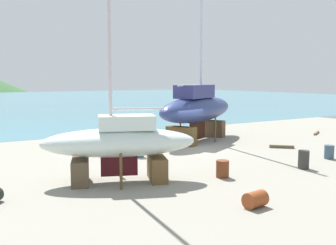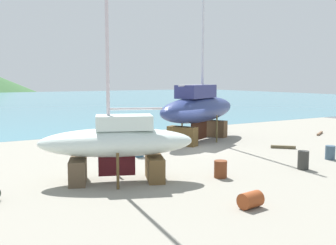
# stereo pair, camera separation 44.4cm
# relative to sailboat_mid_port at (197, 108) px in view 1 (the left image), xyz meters

# --- Properties ---
(ground_plane) EXTENTS (49.31, 49.31, 0.00)m
(ground_plane) POSITION_rel_sailboat_mid_port_xyz_m (-1.99, -5.58, -2.37)
(ground_plane) COLOR gray
(sea_water) EXTENTS (168.44, 105.32, 0.01)m
(sea_water) POSITION_rel_sailboat_mid_port_xyz_m (-1.99, 59.40, -2.37)
(sea_water) COLOR teal
(sea_water) RESTS_ON ground
(sailboat_mid_port) EXTENTS (9.77, 6.63, 17.18)m
(sailboat_mid_port) POSITION_rel_sailboat_mid_port_xyz_m (0.00, 0.00, 0.00)
(sailboat_mid_port) COLOR brown
(sailboat_mid_port) RESTS_ON ground
(sailboat_large_starboard) EXTENTS (7.13, 4.66, 10.64)m
(sailboat_large_starboard) POSITION_rel_sailboat_mid_port_xyz_m (-9.74, -7.52, -0.64)
(sailboat_large_starboard) COLOR brown
(sailboat_large_starboard) RESTS_ON ground
(worker) EXTENTS (0.50, 0.41, 1.70)m
(worker) POSITION_rel_sailboat_mid_port_xyz_m (-5.40, 2.72, -1.49)
(worker) COLOR #264395
(worker) RESTS_ON ground
(barrel_rust_far) EXTENTS (0.76, 0.76, 0.94)m
(barrel_rust_far) POSITION_rel_sailboat_mid_port_xyz_m (-0.79, -10.16, -1.91)
(barrel_rust_far) COLOR #31312E
(barrel_rust_far) RESTS_ON ground
(barrel_tipped_center) EXTENTS (0.89, 0.67, 0.58)m
(barrel_tipped_center) POSITION_rel_sailboat_mid_port_xyz_m (-7.20, -13.28, -2.08)
(barrel_tipped_center) COLOR brown
(barrel_tipped_center) RESTS_ON ground
(barrel_ochre) EXTENTS (0.84, 0.84, 0.79)m
(barrel_ochre) POSITION_rel_sailboat_mid_port_xyz_m (-5.41, -9.35, -1.98)
(barrel_ochre) COLOR brown
(barrel_ochre) RESTS_ON ground
(barrel_tipped_right) EXTENTS (0.68, 0.68, 0.78)m
(barrel_tipped_right) POSITION_rel_sailboat_mid_port_xyz_m (2.47, -9.28, -1.98)
(barrel_tipped_right) COLOR #395265
(barrel_tipped_right) RESTS_ON ground
(barrel_blue_faded) EXTENTS (0.70, 0.70, 0.81)m
(barrel_blue_faded) POSITION_rel_sailboat_mid_port_xyz_m (-6.42, -3.07, -1.97)
(barrel_blue_faded) COLOR #2F546E
(barrel_blue_faded) RESTS_ON ground
(timber_long_fore) EXTENTS (1.19, 1.15, 0.12)m
(timber_long_fore) POSITION_rel_sailboat_mid_port_xyz_m (-8.14, 0.22, -2.31)
(timber_long_fore) COLOR olive
(timber_long_fore) RESTS_ON ground
(timber_plank_near) EXTENTS (1.28, 1.27, 0.19)m
(timber_plank_near) POSITION_rel_sailboat_mid_port_xyz_m (2.86, -5.46, -2.28)
(timber_plank_near) COLOR brown
(timber_plank_near) RESTS_ON ground
(timber_plank_far) EXTENTS (1.80, 1.09, 0.16)m
(timber_plank_far) POSITION_rel_sailboat_mid_port_xyz_m (10.44, -2.36, -2.29)
(timber_plank_far) COLOR brown
(timber_plank_far) RESTS_ON ground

